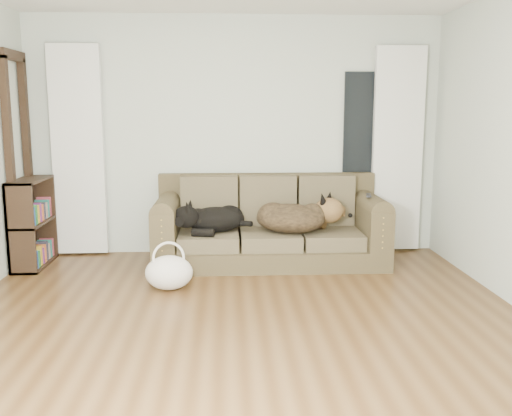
{
  "coord_description": "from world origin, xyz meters",
  "views": [
    {
      "loc": [
        -0.1,
        -3.84,
        1.61
      ],
      "look_at": [
        0.18,
        1.6,
        0.65
      ],
      "focal_mm": 40.0,
      "sensor_mm": 36.0,
      "label": 1
    }
  ],
  "objects_px": {
    "dog_shepherd": "(295,219)",
    "tote_bag": "(169,272)",
    "sofa": "(270,221)",
    "dog_black_lab": "(212,219)",
    "bookshelf": "(32,218)"
  },
  "relations": [
    {
      "from": "dog_shepherd",
      "to": "tote_bag",
      "type": "xyz_separation_m",
      "value": [
        -1.22,
        -0.75,
        -0.33
      ]
    },
    {
      "from": "sofa",
      "to": "dog_black_lab",
      "type": "bearing_deg",
      "value": -176.22
    },
    {
      "from": "sofa",
      "to": "dog_shepherd",
      "type": "bearing_deg",
      "value": -22.72
    },
    {
      "from": "sofa",
      "to": "dog_black_lab",
      "type": "relative_size",
      "value": 3.84
    },
    {
      "from": "dog_shepherd",
      "to": "sofa",
      "type": "bearing_deg",
      "value": -4.02
    },
    {
      "from": "sofa",
      "to": "dog_shepherd",
      "type": "xyz_separation_m",
      "value": [
        0.25,
        -0.11,
        0.04
      ]
    },
    {
      "from": "dog_shepherd",
      "to": "tote_bag",
      "type": "relative_size",
      "value": 1.74
    },
    {
      "from": "dog_black_lab",
      "to": "tote_bag",
      "type": "distance_m",
      "value": 0.95
    },
    {
      "from": "dog_shepherd",
      "to": "dog_black_lab",
      "type": "bearing_deg",
      "value": 14.24
    },
    {
      "from": "dog_shepherd",
      "to": "tote_bag",
      "type": "distance_m",
      "value": 1.47
    },
    {
      "from": "dog_black_lab",
      "to": "tote_bag",
      "type": "relative_size",
      "value": 1.45
    },
    {
      "from": "tote_bag",
      "to": "dog_black_lab",
      "type": "bearing_deg",
      "value": 65.58
    },
    {
      "from": "sofa",
      "to": "bookshelf",
      "type": "height_order",
      "value": "bookshelf"
    },
    {
      "from": "bookshelf",
      "to": "dog_black_lab",
      "type": "bearing_deg",
      "value": -2.85
    },
    {
      "from": "dog_black_lab",
      "to": "dog_shepherd",
      "type": "relative_size",
      "value": 0.83
    }
  ]
}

